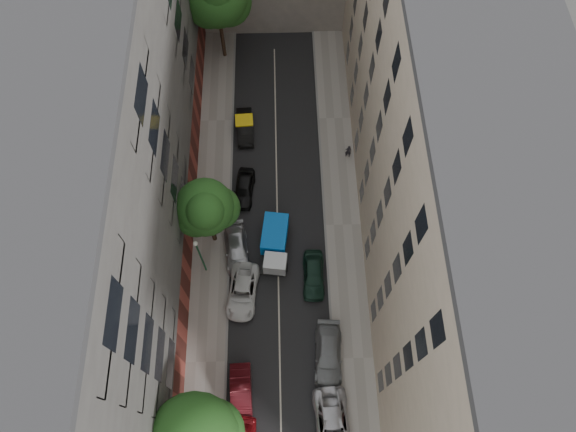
{
  "coord_description": "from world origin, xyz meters",
  "views": [
    {
      "loc": [
        0.44,
        -18.1,
        39.17
      ],
      "look_at": [
        0.84,
        -1.93,
        6.0
      ],
      "focal_mm": 32.0,
      "sensor_mm": 36.0,
      "label": 1
    }
  ],
  "objects_px": {
    "tarp_truck": "(275,243)",
    "car_left_1": "(241,394)",
    "car_right_1": "(328,354)",
    "pedestrian": "(348,151)",
    "car_right_0": "(333,426)",
    "car_left_3": "(237,249)",
    "car_left_4": "(244,188)",
    "car_right_2": "(314,275)",
    "tree_mid": "(206,210)",
    "lamp_post": "(200,253)",
    "car_left_2": "(243,292)",
    "car_left_5": "(245,127)"
  },
  "relations": [
    {
      "from": "car_left_1",
      "to": "car_left_4",
      "type": "bearing_deg",
      "value": 87.16
    },
    {
      "from": "tarp_truck",
      "to": "car_left_1",
      "type": "height_order",
      "value": "tarp_truck"
    },
    {
      "from": "car_left_2",
      "to": "tree_mid",
      "type": "xyz_separation_m",
      "value": [
        -2.31,
        4.69,
        5.04
      ]
    },
    {
      "from": "tree_mid",
      "to": "car_left_4",
      "type": "bearing_deg",
      "value": 62.84
    },
    {
      "from": "car_left_2",
      "to": "car_left_3",
      "type": "xyz_separation_m",
      "value": [
        -0.53,
        3.6,
        0.0
      ]
    },
    {
      "from": "tarp_truck",
      "to": "tree_mid",
      "type": "relative_size",
      "value": 0.61
    },
    {
      "from": "car_left_5",
      "to": "car_right_1",
      "type": "xyz_separation_m",
      "value": [
        6.4,
        -20.58,
        0.04
      ]
    },
    {
      "from": "car_left_4",
      "to": "tree_mid",
      "type": "distance_m",
      "value": 7.14
    },
    {
      "from": "car_left_4",
      "to": "car_right_2",
      "type": "height_order",
      "value": "car_right_2"
    },
    {
      "from": "car_left_2",
      "to": "pedestrian",
      "type": "distance_m",
      "value": 15.59
    },
    {
      "from": "car_left_4",
      "to": "tree_mid",
      "type": "xyz_separation_m",
      "value": [
        -2.31,
        -4.51,
        5.03
      ]
    },
    {
      "from": "car_left_2",
      "to": "car_left_5",
      "type": "distance_m",
      "value": 15.58
    },
    {
      "from": "car_right_2",
      "to": "pedestrian",
      "type": "xyz_separation_m",
      "value": [
        3.6,
        11.38,
        0.21
      ]
    },
    {
      "from": "car_left_4",
      "to": "car_left_5",
      "type": "relative_size",
      "value": 0.97
    },
    {
      "from": "tarp_truck",
      "to": "lamp_post",
      "type": "height_order",
      "value": "lamp_post"
    },
    {
      "from": "car_left_3",
      "to": "car_right_0",
      "type": "relative_size",
      "value": 0.87
    },
    {
      "from": "car_left_1",
      "to": "car_left_2",
      "type": "distance_m",
      "value": 7.6
    },
    {
      "from": "car_left_4",
      "to": "car_right_1",
      "type": "relative_size",
      "value": 0.81
    },
    {
      "from": "car_left_2",
      "to": "car_right_2",
      "type": "height_order",
      "value": "car_right_2"
    },
    {
      "from": "tarp_truck",
      "to": "pedestrian",
      "type": "distance_m",
      "value": 11.01
    },
    {
      "from": "car_right_0",
      "to": "lamp_post",
      "type": "xyz_separation_m",
      "value": [
        -9.4,
        11.98,
        2.92
      ]
    },
    {
      "from": "car_left_1",
      "to": "car_right_1",
      "type": "xyz_separation_m",
      "value": [
        6.4,
        2.6,
        0.01
      ]
    },
    {
      "from": "car_left_3",
      "to": "car_left_5",
      "type": "distance_m",
      "value": 12.0
    },
    {
      "from": "car_left_1",
      "to": "lamp_post",
      "type": "distance_m",
      "value": 10.54
    },
    {
      "from": "car_right_1",
      "to": "pedestrian",
      "type": "distance_m",
      "value": 17.81
    },
    {
      "from": "car_right_0",
      "to": "car_left_3",
      "type": "bearing_deg",
      "value": 113.71
    },
    {
      "from": "car_left_1",
      "to": "car_left_4",
      "type": "distance_m",
      "value": 16.8
    },
    {
      "from": "car_left_2",
      "to": "car_right_2",
      "type": "relative_size",
      "value": 1.14
    },
    {
      "from": "car_right_0",
      "to": "car_left_5",
      "type": "bearing_deg",
      "value": 100.65
    },
    {
      "from": "car_right_1",
      "to": "pedestrian",
      "type": "relative_size",
      "value": 3.17
    },
    {
      "from": "car_left_4",
      "to": "car_left_5",
      "type": "height_order",
      "value": "car_left_4"
    },
    {
      "from": "car_left_5",
      "to": "pedestrian",
      "type": "distance_m",
      "value": 9.68
    },
    {
      "from": "car_left_3",
      "to": "car_right_0",
      "type": "xyz_separation_m",
      "value": [
        6.93,
        -13.52,
        0.07
      ]
    },
    {
      "from": "car_left_1",
      "to": "car_right_2",
      "type": "height_order",
      "value": "car_right_2"
    },
    {
      "from": "car_right_1",
      "to": "tree_mid",
      "type": "distance_m",
      "value": 13.96
    },
    {
      "from": "tarp_truck",
      "to": "pedestrian",
      "type": "bearing_deg",
      "value": 60.81
    },
    {
      "from": "car_left_3",
      "to": "lamp_post",
      "type": "bearing_deg",
      "value": -154.69
    },
    {
      "from": "car_left_1",
      "to": "car_left_5",
      "type": "xyz_separation_m",
      "value": [
        0.0,
        23.18,
        -0.03
      ]
    },
    {
      "from": "car_right_0",
      "to": "car_right_1",
      "type": "height_order",
      "value": "car_right_0"
    },
    {
      "from": "car_right_2",
      "to": "pedestrian",
      "type": "height_order",
      "value": "pedestrian"
    },
    {
      "from": "car_left_3",
      "to": "pedestrian",
      "type": "height_order",
      "value": "pedestrian"
    },
    {
      "from": "car_left_2",
      "to": "lamp_post",
      "type": "distance_m",
      "value": 4.71
    },
    {
      "from": "car_left_3",
      "to": "car_left_5",
      "type": "relative_size",
      "value": 1.13
    },
    {
      "from": "car_left_2",
      "to": "car_right_0",
      "type": "relative_size",
      "value": 0.9
    },
    {
      "from": "car_left_4",
      "to": "tree_mid",
      "type": "relative_size",
      "value": 0.49
    },
    {
      "from": "car_left_4",
      "to": "car_right_0",
      "type": "bearing_deg",
      "value": -64.87
    },
    {
      "from": "car_right_1",
      "to": "car_right_2",
      "type": "height_order",
      "value": "car_right_2"
    },
    {
      "from": "tarp_truck",
      "to": "car_right_2",
      "type": "bearing_deg",
      "value": -32.94
    },
    {
      "from": "car_left_2",
      "to": "car_left_3",
      "type": "distance_m",
      "value": 3.64
    },
    {
      "from": "tarp_truck",
      "to": "car_right_1",
      "type": "relative_size",
      "value": 1.02
    }
  ]
}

